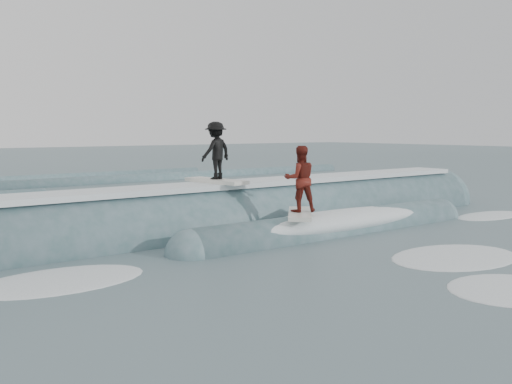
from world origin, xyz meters
TOP-DOWN VIEW (x-y plane):
  - ground at (0.00, 0.00)m, footprint 160.00×160.00m
  - breaking_wave at (0.25, 2.84)m, footprint 21.01×4.01m
  - surfer_black at (-0.58, 3.15)m, footprint 1.10×2.06m
  - surfer_red at (0.46, 0.95)m, footprint 1.74×1.86m
  - whitewater at (0.59, -1.70)m, footprint 16.54×7.42m
  - far_swells at (-1.18, 17.65)m, footprint 42.28×8.65m

SIDE VIEW (x-z plane):
  - ground at x=0.00m, z-range 0.00..0.00m
  - whitewater at x=0.59m, z-range -0.05..0.05m
  - far_swells at x=-1.18m, z-range -0.40..0.40m
  - breaking_wave at x=0.25m, z-range -1.19..1.27m
  - surfer_red at x=0.46m, z-range 0.53..2.27m
  - surfer_black at x=-0.58m, z-range 1.26..2.89m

